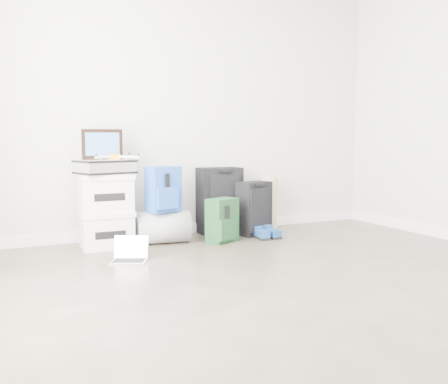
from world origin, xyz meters
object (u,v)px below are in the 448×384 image
large_suitcase (220,200)px  carry_on (254,208)px  boxes_stack (106,211)px  briefcase (105,167)px  laptop (130,255)px  duffel_bag (163,227)px

large_suitcase → carry_on: large_suitcase is taller
boxes_stack → briefcase: size_ratio=1.44×
briefcase → large_suitcase: 1.33m
large_suitcase → laptop: 1.46m
duffel_bag → boxes_stack: bearing=-178.0°
boxes_stack → duffel_bag: 0.57m
large_suitcase → laptop: size_ratio=2.06×
duffel_bag → carry_on: carry_on is taller
briefcase → laptop: size_ratio=1.38×
laptop → boxes_stack: bearing=122.1°
boxes_stack → carry_on: (1.54, -0.06, -0.06)m
duffel_bag → briefcase: bearing=-178.0°
boxes_stack → duffel_bag: (0.53, -0.05, -0.19)m
duffel_bag → carry_on: (1.00, -0.01, 0.13)m
duffel_bag → laptop: 0.73m
laptop → duffel_bag: bearing=75.7°
boxes_stack → duffel_bag: boxes_stack is taller
boxes_stack → duffel_bag: bearing=-3.9°
briefcase → carry_on: size_ratio=0.84×
briefcase → carry_on: briefcase is taller
carry_on → laptop: bearing=-177.9°
briefcase → carry_on: 1.61m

